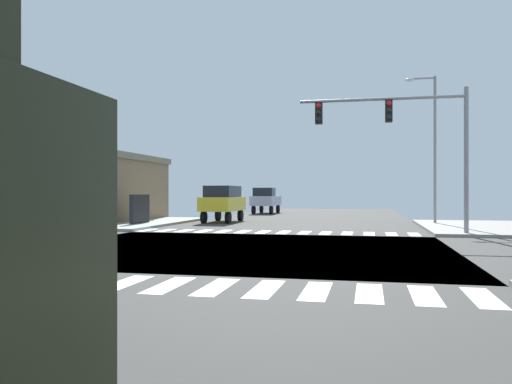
% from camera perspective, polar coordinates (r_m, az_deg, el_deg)
% --- Properties ---
extents(ground, '(90.00, 90.00, 0.05)m').
position_cam_1_polar(ground, '(17.94, -1.51, -6.22)').
color(ground, '#3C3B38').
extents(sidewalk_corner_nw, '(12.00, 12.00, 0.14)m').
position_cam_1_polar(sidewalk_corner_nw, '(34.07, -18.20, -3.15)').
color(sidewalk_corner_nw, gray).
rests_on(sidewalk_corner_nw, ground).
extents(crosswalk_near, '(13.50, 2.00, 0.01)m').
position_cam_1_polar(crosswalk_near, '(11.15, -11.89, -9.83)').
color(crosswalk_near, silver).
rests_on(crosswalk_near, ground).
extents(crosswalk_far, '(13.50, 2.00, 0.01)m').
position_cam_1_polar(crosswalk_far, '(25.11, 1.91, -4.40)').
color(crosswalk_far, silver).
rests_on(crosswalk_far, ground).
extents(traffic_signal_mast, '(7.43, 0.55, 6.54)m').
position_cam_1_polar(traffic_signal_mast, '(24.45, 15.31, 6.89)').
color(traffic_signal_mast, gray).
rests_on(traffic_signal_mast, ground).
extents(street_lamp, '(1.78, 0.32, 8.70)m').
position_cam_1_polar(street_lamp, '(32.23, 18.57, 5.72)').
color(street_lamp, gray).
rests_on(street_lamp, ground).
extents(bank_building, '(14.34, 9.46, 4.37)m').
position_cam_1_polar(bank_building, '(37.68, -21.06, 0.38)').
color(bank_building, '#866C50').
rests_on(bank_building, ground).
extents(pickup_nearside_1, '(2.00, 5.10, 2.35)m').
position_cam_1_polar(pickup_nearside_1, '(47.69, 1.08, -0.81)').
color(pickup_nearside_1, black).
rests_on(pickup_nearside_1, ground).
extents(suv_crossing_1, '(1.96, 4.60, 2.34)m').
position_cam_1_polar(suv_crossing_1, '(33.76, -3.64, -0.93)').
color(suv_crossing_1, black).
rests_on(suv_crossing_1, ground).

